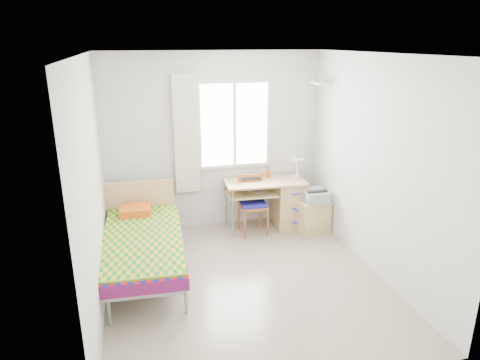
% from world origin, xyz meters
% --- Properties ---
extents(floor, '(3.50, 3.50, 0.00)m').
position_xyz_m(floor, '(0.00, 0.00, 0.00)').
color(floor, '#BCAD93').
rests_on(floor, ground).
extents(ceiling, '(3.50, 3.50, 0.00)m').
position_xyz_m(ceiling, '(0.00, 0.00, 2.60)').
color(ceiling, white).
rests_on(ceiling, wall_back).
extents(wall_back, '(3.20, 0.00, 3.20)m').
position_xyz_m(wall_back, '(0.00, 1.75, 1.30)').
color(wall_back, silver).
rests_on(wall_back, ground).
extents(wall_left, '(0.00, 3.50, 3.50)m').
position_xyz_m(wall_left, '(-1.60, 0.00, 1.30)').
color(wall_left, silver).
rests_on(wall_left, ground).
extents(wall_right, '(0.00, 3.50, 3.50)m').
position_xyz_m(wall_right, '(1.60, 0.00, 1.30)').
color(wall_right, silver).
rests_on(wall_right, ground).
extents(window, '(1.10, 0.04, 1.30)m').
position_xyz_m(window, '(0.30, 1.73, 1.55)').
color(window, white).
rests_on(window, wall_back).
extents(curtain, '(0.35, 0.05, 1.70)m').
position_xyz_m(curtain, '(-0.42, 1.68, 1.45)').
color(curtain, beige).
rests_on(curtain, wall_back).
extents(floating_shelf, '(0.20, 0.32, 0.03)m').
position_xyz_m(floating_shelf, '(1.49, 1.40, 2.15)').
color(floating_shelf, white).
rests_on(floating_shelf, wall_right).
extents(bed, '(1.08, 2.10, 0.89)m').
position_xyz_m(bed, '(-1.15, 0.55, 0.43)').
color(bed, '#92959A').
rests_on(bed, floor).
extents(desk, '(1.22, 0.62, 0.74)m').
position_xyz_m(desk, '(1.01, 1.44, 0.40)').
color(desk, tan).
rests_on(desk, floor).
extents(chair, '(0.41, 0.41, 0.88)m').
position_xyz_m(chair, '(0.48, 1.34, 0.50)').
color(chair, '#99411D').
rests_on(chair, floor).
extents(cabinet, '(0.51, 0.46, 0.50)m').
position_xyz_m(cabinet, '(1.32, 1.13, 0.25)').
color(cabinet, tan).
rests_on(cabinet, floor).
extents(printer, '(0.34, 0.39, 0.17)m').
position_xyz_m(printer, '(1.34, 1.10, 0.58)').
color(printer, '#94969B').
rests_on(printer, cabinet).
extents(laptop, '(0.40, 0.32, 0.03)m').
position_xyz_m(laptop, '(0.53, 1.52, 0.76)').
color(laptop, black).
rests_on(laptop, desk).
extents(pen_cup, '(0.10, 0.10, 0.10)m').
position_xyz_m(pen_cup, '(0.80, 1.60, 0.79)').
color(pen_cup, '#DE5318').
rests_on(pen_cup, desk).
extents(task_lamp, '(0.22, 0.31, 0.39)m').
position_xyz_m(task_lamp, '(1.15, 1.37, 0.99)').
color(task_lamp, white).
rests_on(task_lamp, desk).
extents(book, '(0.26, 0.29, 0.02)m').
position_xyz_m(book, '(0.49, 1.44, 0.59)').
color(book, gray).
rests_on(book, desk).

